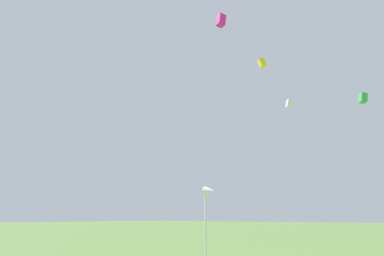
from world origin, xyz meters
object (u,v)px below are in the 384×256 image
(distant_kite_white_mid_left, at_px, (289,104))
(marker_flag, at_px, (209,195))
(distant_kite_magenta_mid_right, at_px, (221,20))
(distant_kite_yellow_low_left, at_px, (262,63))
(distant_kite_green_far_center, at_px, (363,98))

(distant_kite_white_mid_left, relative_size, marker_flag, 0.58)
(distant_kite_magenta_mid_right, bearing_deg, distant_kite_yellow_low_left, 90.77)
(distant_kite_white_mid_left, xyz_separation_m, distant_kite_magenta_mid_right, (0.27, -12.62, 2.92))
(distant_kite_green_far_center, relative_size, distant_kite_yellow_low_left, 0.93)
(distant_kite_green_far_center, relative_size, marker_flag, 0.53)
(distant_kite_yellow_low_left, relative_size, marker_flag, 0.57)
(distant_kite_green_far_center, bearing_deg, distant_kite_magenta_mid_right, -125.40)
(distant_kite_green_far_center, distance_m, marker_flag, 22.41)
(distant_kite_white_mid_left, xyz_separation_m, distant_kite_yellow_low_left, (0.18, -6.08, 2.10))
(marker_flag, bearing_deg, distant_kite_magenta_mid_right, 121.62)
(distant_kite_white_mid_left, bearing_deg, distant_kite_magenta_mid_right, -88.77)
(distant_kite_yellow_low_left, relative_size, distant_kite_magenta_mid_right, 1.01)
(distant_kite_white_mid_left, height_order, distant_kite_green_far_center, distant_kite_white_mid_left)
(distant_kite_white_mid_left, distance_m, distant_kite_green_far_center, 7.99)
(distant_kite_green_far_center, height_order, distant_kite_yellow_low_left, distant_kite_yellow_low_left)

